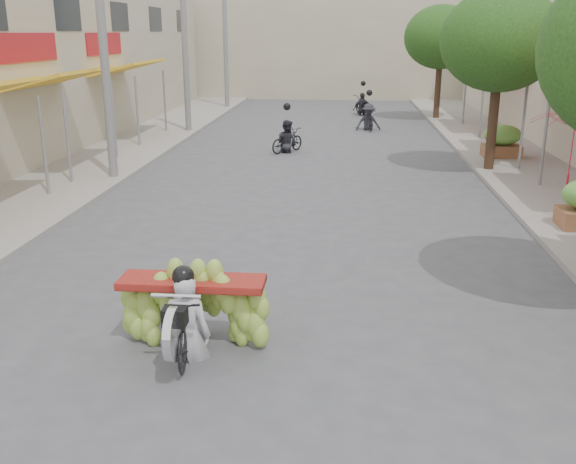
{
  "coord_description": "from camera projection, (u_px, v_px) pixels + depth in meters",
  "views": [
    {
      "loc": [
        1.09,
        -5.31,
        4.02
      ],
      "look_at": [
        0.27,
        3.99,
        1.1
      ],
      "focal_mm": 40.0,
      "sensor_mm": 36.0,
      "label": 1
    }
  ],
  "objects": [
    {
      "name": "street_tree_far",
      "position": [
        441.0,
        37.0,
        29.47
      ],
      "size": [
        3.4,
        3.4,
        5.25
      ],
      "color": "#3A2719",
      "rests_on": "ground"
    },
    {
      "name": "far_building",
      "position": [
        330.0,
        40.0,
        41.42
      ],
      "size": [
        20.0,
        6.0,
        7.0
      ],
      "primitive_type": "cube",
      "color": "#AFA58A",
      "rests_on": "ground"
    },
    {
      "name": "sidewalk_right",
      "position": [
        534.0,
        165.0,
        19.99
      ],
      "size": [
        4.0,
        60.0,
        0.12
      ],
      "primitive_type": "cube",
      "color": "gray",
      "rests_on": "ground"
    },
    {
      "name": "utility_pole_back",
      "position": [
        225.0,
        32.0,
        34.12
      ],
      "size": [
        0.6,
        0.24,
        8.0
      ],
      "color": "slate",
      "rests_on": "ground"
    },
    {
      "name": "sidewalk_left",
      "position": [
        99.0,
        157.0,
        21.17
      ],
      "size": [
        4.0,
        60.0,
        0.12
      ],
      "primitive_type": "cube",
      "color": "gray",
      "rests_on": "ground"
    },
    {
      "name": "produce_crate_far",
      "position": [
        502.0,
        139.0,
        20.81
      ],
      "size": [
        1.2,
        0.88,
        1.16
      ],
      "color": "brown",
      "rests_on": "ground"
    },
    {
      "name": "street_tree_mid",
      "position": [
        500.0,
        41.0,
        18.06
      ],
      "size": [
        3.4,
        3.4,
        5.25
      ],
      "color": "#3A2719",
      "rests_on": "ground"
    },
    {
      "name": "bg_motorbike_a",
      "position": [
        287.0,
        130.0,
        22.2
      ],
      "size": [
        1.29,
        1.53,
        1.95
      ],
      "color": "black",
      "rests_on": "ground"
    },
    {
      "name": "utility_pole_mid",
      "position": [
        102.0,
        32.0,
        17.0
      ],
      "size": [
        0.6,
        0.24,
        8.0
      ],
      "color": "slate",
      "rests_on": "ground"
    },
    {
      "name": "bg_motorbike_b",
      "position": [
        369.0,
        110.0,
        27.17
      ],
      "size": [
        1.15,
        1.63,
        1.95
      ],
      "color": "black",
      "rests_on": "ground"
    },
    {
      "name": "pedestrian",
      "position": [
        494.0,
        128.0,
        21.48
      ],
      "size": [
        0.94,
        0.92,
        1.67
      ],
      "rotation": [
        0.0,
        0.0,
        3.89
      ],
      "color": "white",
      "rests_on": "ground"
    },
    {
      "name": "banana_motorbike",
      "position": [
        189.0,
        300.0,
        8.26
      ],
      "size": [
        2.2,
        1.77,
        2.13
      ],
      "color": "black",
      "rests_on": "ground"
    },
    {
      "name": "ground",
      "position": [
        225.0,
        457.0,
        6.34
      ],
      "size": [
        120.0,
        120.0,
        0.0
      ],
      "primitive_type": "plane",
      "color": "#4F4F54",
      "rests_on": "ground"
    },
    {
      "name": "bg_motorbike_c",
      "position": [
        363.0,
        100.0,
        32.12
      ],
      "size": [
        1.17,
        1.85,
        1.95
      ],
      "color": "black",
      "rests_on": "ground"
    },
    {
      "name": "utility_pole_far",
      "position": [
        184.0,
        32.0,
        25.56
      ],
      "size": [
        0.6,
        0.24,
        8.0
      ],
      "color": "slate",
      "rests_on": "ground"
    }
  ]
}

